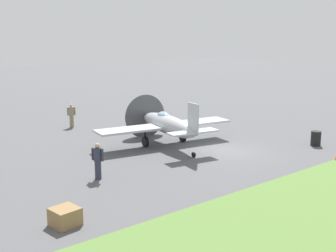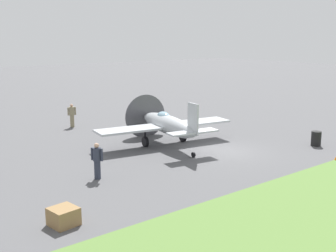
% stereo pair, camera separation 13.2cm
% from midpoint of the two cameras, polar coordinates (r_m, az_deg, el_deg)
% --- Properties ---
extents(ground_plane, '(160.00, 160.00, 0.00)m').
position_cam_midpoint_polar(ground_plane, '(25.19, 6.75, -3.30)').
color(ground_plane, '#515154').
extents(airplane_lead, '(8.89, 7.09, 3.15)m').
position_cam_midpoint_polar(airplane_lead, '(25.97, -0.30, 0.24)').
color(airplane_lead, '#B2B7BC').
rests_on(airplane_lead, ground).
extents(ground_crew_chief, '(0.38, 0.56, 1.73)m').
position_cam_midpoint_polar(ground_crew_chief, '(20.18, -9.55, -4.52)').
color(ground_crew_chief, '#2D3342').
rests_on(ground_crew_chief, ground).
extents(ground_crew_mechanic, '(0.62, 0.38, 1.73)m').
position_cam_midpoint_polar(ground_crew_mechanic, '(32.13, -12.88, 1.44)').
color(ground_crew_mechanic, '#847A5B').
rests_on(ground_crew_mechanic, ground).
extents(fuel_drum, '(0.60, 0.60, 0.90)m').
position_cam_midpoint_polar(fuel_drum, '(27.58, 18.99, -1.58)').
color(fuel_drum, black).
rests_on(fuel_drum, ground).
extents(supply_crate, '(1.01, 1.01, 0.64)m').
position_cam_midpoint_polar(supply_crate, '(15.81, -13.81, -11.67)').
color(supply_crate, olive).
rests_on(supply_crate, ground).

